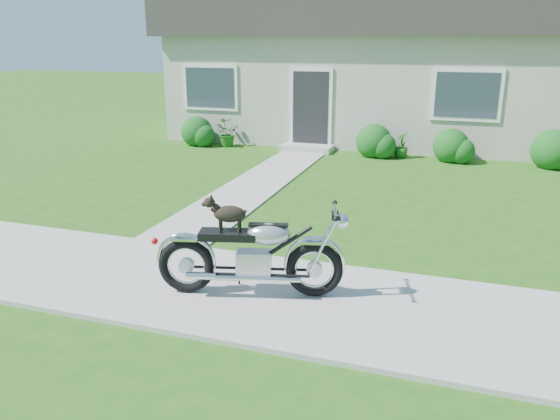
# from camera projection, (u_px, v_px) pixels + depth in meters

# --- Properties ---
(ground) EXTENTS (80.00, 80.00, 0.00)m
(ground) POSITION_uv_depth(u_px,v_px,m) (232.00, 290.00, 6.64)
(ground) COLOR #235114
(ground) RESTS_ON ground
(sidewalk) EXTENTS (24.00, 2.20, 0.04)m
(sidewalk) POSITION_uv_depth(u_px,v_px,m) (232.00, 288.00, 6.64)
(sidewalk) COLOR #9E9B93
(sidewalk) RESTS_ON ground
(walkway) EXTENTS (1.20, 8.00, 0.03)m
(walkway) POSITION_uv_depth(u_px,v_px,m) (260.00, 182.00, 11.62)
(walkway) COLOR #9E9B93
(walkway) RESTS_ON ground
(house) EXTENTS (12.60, 7.03, 4.50)m
(house) POSITION_uv_depth(u_px,v_px,m) (384.00, 65.00, 16.85)
(house) COLOR beige
(house) RESTS_ON ground
(shrub_row) EXTENTS (10.24, 0.98, 0.98)m
(shrub_row) POSITION_uv_depth(u_px,v_px,m) (394.00, 143.00, 13.96)
(shrub_row) COLOR #155018
(shrub_row) RESTS_ON ground
(potted_plant_left) EXTENTS (0.73, 0.65, 0.75)m
(potted_plant_left) POSITION_uv_depth(u_px,v_px,m) (226.00, 133.00, 15.44)
(potted_plant_left) COLOR #1A5817
(potted_plant_left) RESTS_ON ground
(potted_plant_right) EXTENTS (0.48, 0.48, 0.65)m
(potted_plant_right) POSITION_uv_depth(u_px,v_px,m) (401.00, 145.00, 13.97)
(potted_plant_right) COLOR #1C5B19
(potted_plant_right) RESTS_ON ground
(motorcycle_with_dog) EXTENTS (2.18, 0.86, 1.18)m
(motorcycle_with_dog) POSITION_uv_depth(u_px,v_px,m) (253.00, 253.00, 6.29)
(motorcycle_with_dog) COLOR black
(motorcycle_with_dog) RESTS_ON sidewalk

